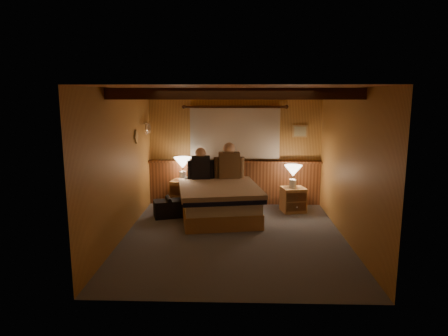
{
  "coord_description": "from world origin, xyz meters",
  "views": [
    {
      "loc": [
        0.04,
        -6.23,
        2.3
      ],
      "look_at": [
        -0.17,
        0.4,
        1.07
      ],
      "focal_mm": 32.0,
      "sensor_mm": 36.0,
      "label": 1
    }
  ],
  "objects_px": {
    "nightstand_right": "(293,200)",
    "person_right": "(229,163)",
    "lamp_left": "(183,164)",
    "nightstand_left": "(185,194)",
    "bed": "(219,200)",
    "person_left": "(201,166)",
    "duffel_bag": "(169,208)",
    "lamp_right": "(293,172)"
  },
  "relations": [
    {
      "from": "nightstand_left",
      "to": "nightstand_right",
      "type": "height_order",
      "value": "nightstand_left"
    },
    {
      "from": "duffel_bag",
      "to": "person_right",
      "type": "bearing_deg",
      "value": 12.27
    },
    {
      "from": "person_left",
      "to": "duffel_bag",
      "type": "xyz_separation_m",
      "value": [
        -0.56,
        -0.58,
        -0.72
      ]
    },
    {
      "from": "person_right",
      "to": "nightstand_right",
      "type": "bearing_deg",
      "value": -15.5
    },
    {
      "from": "lamp_left",
      "to": "person_right",
      "type": "bearing_deg",
      "value": -3.86
    },
    {
      "from": "nightstand_right",
      "to": "duffel_bag",
      "type": "height_order",
      "value": "nightstand_right"
    },
    {
      "from": "lamp_left",
      "to": "person_left",
      "type": "bearing_deg",
      "value": -20.65
    },
    {
      "from": "nightstand_right",
      "to": "lamp_right",
      "type": "height_order",
      "value": "lamp_right"
    },
    {
      "from": "nightstand_right",
      "to": "person_right",
      "type": "relative_size",
      "value": 0.69
    },
    {
      "from": "nightstand_left",
      "to": "duffel_bag",
      "type": "xyz_separation_m",
      "value": [
        -0.22,
        -0.69,
        -0.11
      ]
    },
    {
      "from": "lamp_right",
      "to": "duffel_bag",
      "type": "bearing_deg",
      "value": -170.4
    },
    {
      "from": "nightstand_right",
      "to": "duffel_bag",
      "type": "relative_size",
      "value": 0.83
    },
    {
      "from": "nightstand_right",
      "to": "lamp_left",
      "type": "bearing_deg",
      "value": 160.73
    },
    {
      "from": "nightstand_left",
      "to": "lamp_right",
      "type": "xyz_separation_m",
      "value": [
        2.17,
        -0.29,
        0.52
      ]
    },
    {
      "from": "nightstand_left",
      "to": "person_right",
      "type": "height_order",
      "value": "person_right"
    },
    {
      "from": "nightstand_right",
      "to": "lamp_right",
      "type": "xyz_separation_m",
      "value": [
        -0.02,
        -0.03,
        0.56
      ]
    },
    {
      "from": "nightstand_left",
      "to": "lamp_left",
      "type": "height_order",
      "value": "lamp_left"
    },
    {
      "from": "person_left",
      "to": "duffel_bag",
      "type": "height_order",
      "value": "person_left"
    },
    {
      "from": "lamp_right",
      "to": "duffel_bag",
      "type": "height_order",
      "value": "lamp_right"
    },
    {
      "from": "lamp_right",
      "to": "person_right",
      "type": "distance_m",
      "value": 1.29
    },
    {
      "from": "person_left",
      "to": "duffel_bag",
      "type": "relative_size",
      "value": 1.05
    },
    {
      "from": "bed",
      "to": "lamp_left",
      "type": "relative_size",
      "value": 4.37
    },
    {
      "from": "bed",
      "to": "person_left",
      "type": "height_order",
      "value": "person_left"
    },
    {
      "from": "lamp_left",
      "to": "person_right",
      "type": "distance_m",
      "value": 0.96
    },
    {
      "from": "nightstand_left",
      "to": "duffel_bag",
      "type": "relative_size",
      "value": 0.97
    },
    {
      "from": "nightstand_left",
      "to": "lamp_right",
      "type": "relative_size",
      "value": 1.32
    },
    {
      "from": "nightstand_right",
      "to": "lamp_left",
      "type": "relative_size",
      "value": 1.1
    },
    {
      "from": "person_left",
      "to": "lamp_left",
      "type": "bearing_deg",
      "value": 152.2
    },
    {
      "from": "nightstand_left",
      "to": "person_right",
      "type": "bearing_deg",
      "value": 10.11
    },
    {
      "from": "lamp_left",
      "to": "person_left",
      "type": "distance_m",
      "value": 0.41
    },
    {
      "from": "person_left",
      "to": "duffel_bag",
      "type": "distance_m",
      "value": 1.08
    },
    {
      "from": "lamp_right",
      "to": "person_right",
      "type": "xyz_separation_m",
      "value": [
        -1.26,
        0.26,
        0.12
      ]
    },
    {
      "from": "person_right",
      "to": "duffel_bag",
      "type": "height_order",
      "value": "person_right"
    },
    {
      "from": "person_right",
      "to": "nightstand_left",
      "type": "bearing_deg",
      "value": 172.7
    },
    {
      "from": "bed",
      "to": "nightstand_left",
      "type": "bearing_deg",
      "value": 127.05
    },
    {
      "from": "nightstand_left",
      "to": "lamp_left",
      "type": "bearing_deg",
      "value": 150.47
    },
    {
      "from": "nightstand_left",
      "to": "nightstand_right",
      "type": "relative_size",
      "value": 1.16
    },
    {
      "from": "nightstand_left",
      "to": "person_left",
      "type": "relative_size",
      "value": 0.92
    },
    {
      "from": "bed",
      "to": "nightstand_right",
      "type": "xyz_separation_m",
      "value": [
        1.47,
        0.42,
        -0.08
      ]
    },
    {
      "from": "bed",
      "to": "nightstand_right",
      "type": "relative_size",
      "value": 3.99
    },
    {
      "from": "bed",
      "to": "lamp_right",
      "type": "height_order",
      "value": "lamp_right"
    },
    {
      "from": "person_right",
      "to": "duffel_bag",
      "type": "bearing_deg",
      "value": -155.16
    }
  ]
}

